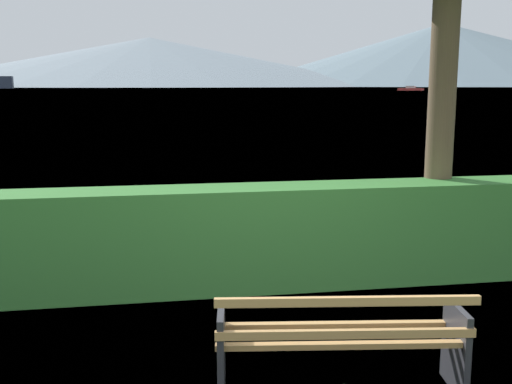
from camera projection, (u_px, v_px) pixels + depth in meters
water_surface at (152, 88)px, 303.38m from camera, size 620.00×620.00×0.00m
park_bench at (341, 340)px, 4.63m from camera, size 1.95×0.82×0.87m
hedge_row at (274, 237)px, 7.10m from camera, size 12.37×0.65×1.19m
sailboat_mid at (411, 89)px, 200.74m from camera, size 7.81×7.20×1.54m
distant_hills at (195, 53)px, 534.31m from camera, size 844.51×424.10×74.53m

